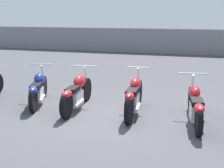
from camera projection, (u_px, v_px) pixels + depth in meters
The scene contains 6 objects.
ground_plane at pixel (106, 115), 7.30m from camera, with size 60.00×60.00×0.00m, color #424247.
fence_back at pixel (169, 41), 18.28m from camera, with size 40.00×0.04×1.46m.
motorcycle_slot_1 at pixel (38, 89), 8.11m from camera, with size 0.87×1.93×0.97m.
motorcycle_slot_2 at pixel (77, 93), 7.69m from camera, with size 0.73×2.15×0.99m.
motorcycle_slot_3 at pixel (134, 96), 7.28m from camera, with size 0.55×2.06×1.04m.
motorcycle_slot_4 at pixel (195, 105), 6.70m from camera, with size 0.70×2.17×0.98m.
Camera 1 is at (2.17, -6.61, 2.33)m, focal length 50.00 mm.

